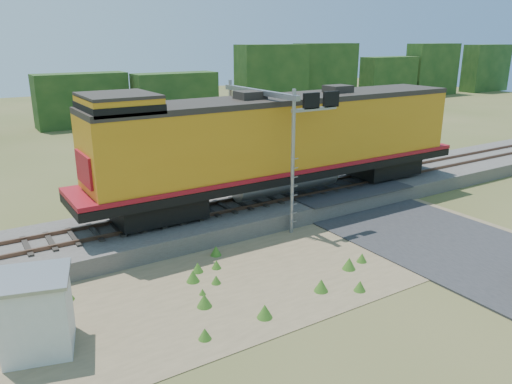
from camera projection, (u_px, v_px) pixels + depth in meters
ground at (299, 268)px, 19.79m from camera, size 140.00×140.00×0.00m
ballast at (225, 215)px, 24.51m from camera, size 70.00×5.00×0.80m
rails at (225, 206)px, 24.37m from camera, size 70.00×1.54×0.16m
dirt_shoulder at (249, 275)px, 19.17m from camera, size 26.00×8.00×0.03m
road at (406, 226)px, 23.93m from camera, size 7.00×66.00×0.86m
tree_line_north at (69, 97)px, 49.54m from camera, size 130.00×3.00×6.50m
weed_clumps at (220, 290)px, 18.08m from camera, size 15.00×6.20×0.56m
locomotive at (282, 141)px, 25.21m from camera, size 21.80×3.32×5.63m
shed at (37, 313)px, 14.29m from camera, size 2.48×2.48×2.38m
signal_gantry at (272, 119)px, 23.78m from camera, size 2.63×6.20×6.64m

